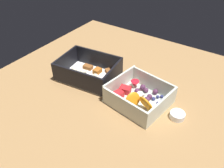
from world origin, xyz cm
name	(u,v)px	position (x,y,z in cm)	size (l,w,h in cm)	color
table_surface	(115,91)	(0.00, 0.00, 1.00)	(80.00, 80.00, 2.00)	#9E7547
pasta_container	(88,72)	(-10.51, -0.35, 4.21)	(20.18, 15.93, 6.85)	white
fruit_bowl	(138,97)	(9.02, -1.61, 4.01)	(18.01, 16.78, 5.93)	silver
paper_cup_liner	(177,115)	(20.97, -1.33, 2.85)	(4.06, 4.06, 1.71)	white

